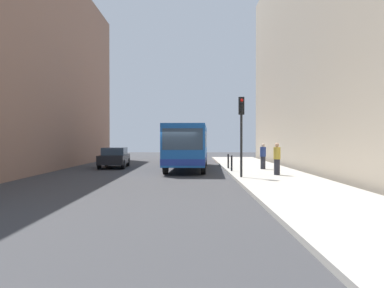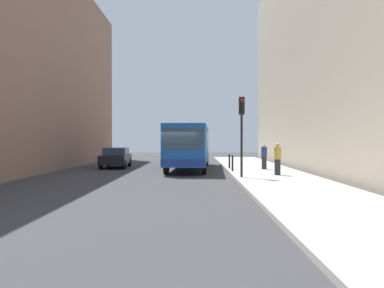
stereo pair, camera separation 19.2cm
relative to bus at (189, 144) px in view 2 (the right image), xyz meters
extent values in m
plane|color=#38383A|center=(-0.75, -4.72, -1.73)|extent=(80.00, 80.00, 0.00)
cube|color=#ADA89E|center=(4.65, -4.72, -1.65)|extent=(4.40, 40.00, 0.15)
cube|color=#936B56|center=(-12.25, -0.72, 5.59)|extent=(7.00, 32.00, 14.62)
cube|color=#B2A38C|center=(10.75, -0.72, 6.55)|extent=(7.00, 32.00, 16.56)
cube|color=#19519E|center=(0.00, -0.11, 0.02)|extent=(3.01, 11.11, 2.50)
cube|color=navy|center=(0.00, -0.11, -0.93)|extent=(3.03, 11.13, 0.36)
cube|color=#2D3D4C|center=(-0.26, -5.58, 0.37)|extent=(2.26, 0.17, 1.20)
cube|color=#2D3D4C|center=(0.02, 0.39, 0.37)|extent=(2.96, 9.51, 1.00)
cylinder|color=black|center=(0.94, -4.05, -1.23)|extent=(0.33, 1.01, 1.00)
cylinder|color=black|center=(-1.32, -3.95, -1.23)|extent=(0.33, 1.01, 1.00)
cylinder|color=black|center=(1.31, 3.74, -1.23)|extent=(0.33, 1.01, 1.00)
cylinder|color=black|center=(-0.95, 3.84, -1.23)|extent=(0.33, 1.01, 1.00)
cube|color=black|center=(-5.44, 1.34, -1.09)|extent=(2.01, 4.48, 0.64)
cube|color=#2D3D4C|center=(-5.45, 1.49, -0.51)|extent=(1.72, 2.54, 0.52)
cylinder|color=black|center=(-4.55, -0.12, -1.41)|extent=(0.25, 0.65, 0.64)
cylinder|color=black|center=(-6.18, -0.20, -1.41)|extent=(0.25, 0.65, 0.64)
cylinder|color=black|center=(-4.69, 2.87, -1.41)|extent=(0.25, 0.65, 0.64)
cylinder|color=black|center=(-6.33, 2.79, -1.41)|extent=(0.25, 0.65, 0.64)
cube|color=maroon|center=(0.29, 8.93, -1.09)|extent=(2.05, 4.50, 0.64)
cube|color=#2D3D4C|center=(0.30, 9.08, -0.51)|extent=(1.74, 2.55, 0.52)
cylinder|color=black|center=(1.02, 7.39, -1.41)|extent=(0.26, 0.65, 0.64)
cylinder|color=black|center=(-0.61, 7.48, -1.41)|extent=(0.26, 0.65, 0.64)
cylinder|color=black|center=(1.20, 10.38, -1.41)|extent=(0.26, 0.65, 0.64)
cylinder|color=black|center=(-0.44, 10.48, -1.41)|extent=(0.26, 0.65, 0.64)
cylinder|color=black|center=(2.80, -7.26, 0.02)|extent=(0.12, 0.12, 3.20)
cube|color=black|center=(2.80, -7.26, 2.07)|extent=(0.28, 0.24, 0.90)
sphere|color=red|center=(2.80, -7.39, 2.35)|extent=(0.16, 0.16, 0.16)
sphere|color=black|center=(2.80, -7.39, 2.07)|extent=(0.16, 0.16, 0.16)
sphere|color=black|center=(2.80, -7.39, 1.79)|extent=(0.16, 0.16, 0.16)
cylinder|color=black|center=(2.70, -3.41, -1.10)|extent=(0.11, 0.11, 0.95)
cylinder|color=black|center=(2.70, -1.20, -1.10)|extent=(0.11, 0.11, 0.95)
cylinder|color=#26262D|center=(4.88, -6.07, -1.15)|extent=(0.32, 0.32, 0.85)
cylinder|color=gold|center=(4.88, -6.07, -0.39)|extent=(0.38, 0.38, 0.66)
sphere|color=tan|center=(4.88, -6.07, 0.06)|extent=(0.23, 0.23, 0.23)
cylinder|color=#26262D|center=(4.89, -1.90, -1.17)|extent=(0.32, 0.32, 0.81)
cylinder|color=navy|center=(4.89, -1.90, -0.45)|extent=(0.38, 0.38, 0.63)
sphere|color=beige|center=(4.89, -1.90, -0.03)|extent=(0.22, 0.22, 0.22)
camera|label=1|loc=(0.27, -27.08, 0.36)|focal=36.25mm
camera|label=2|loc=(0.46, -27.08, 0.36)|focal=36.25mm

